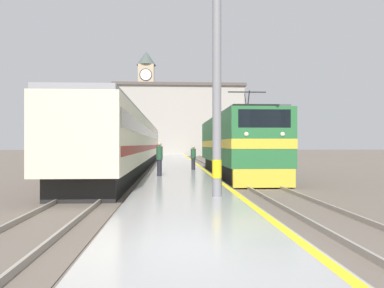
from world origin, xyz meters
TOP-DOWN VIEW (x-y plane):
  - ground_plane at (0.00, 30.00)m, footprint 200.00×200.00m
  - platform at (0.00, 25.00)m, footprint 3.77×140.00m
  - rail_track_near at (3.56, 25.00)m, footprint 2.84×140.00m
  - rail_track_far at (-3.57, 25.00)m, footprint 2.83×140.00m
  - locomotive_train at (3.56, 17.19)m, footprint 2.92×15.03m
  - passenger_train at (-3.57, 24.01)m, footprint 2.92×36.97m
  - catenary_mast at (1.07, 5.84)m, footprint 2.88×0.31m
  - person_on_platform at (-1.11, 13.81)m, footprint 0.34×0.34m
  - second_waiting_passenger at (1.01, 18.69)m, footprint 0.34×0.34m
  - clock_tower at (-5.57, 72.32)m, footprint 4.03×4.03m
  - station_building at (1.05, 61.70)m, footprint 22.73×10.46m

SIDE VIEW (x-z plane):
  - ground_plane at x=0.00m, z-range 0.00..0.00m
  - rail_track_near at x=3.56m, z-range -0.05..0.11m
  - rail_track_far at x=-3.57m, z-range -0.05..0.11m
  - platform at x=0.00m, z-range 0.00..0.28m
  - second_waiting_passenger at x=1.01m, z-range 0.32..1.93m
  - person_on_platform at x=-1.11m, z-range 0.33..2.16m
  - locomotive_train at x=3.56m, z-range -0.44..4.36m
  - passenger_train at x=-3.57m, z-range 0.15..4.05m
  - catenary_mast at x=1.07m, z-range 0.24..8.76m
  - station_building at x=1.05m, z-range 0.02..12.48m
  - clock_tower at x=-5.57m, z-range 0.67..22.10m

